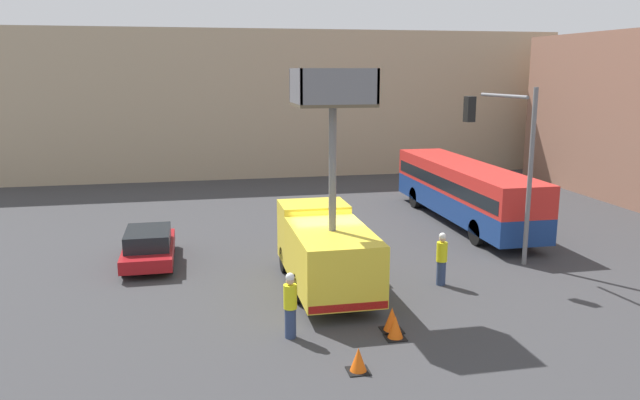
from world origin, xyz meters
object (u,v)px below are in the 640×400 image
at_px(city_bus, 464,188).
at_px(traffic_light_pole, 511,150).
at_px(parked_car_curbside, 149,246).
at_px(utility_truck, 326,244).
at_px(traffic_cone_far_side, 395,328).
at_px(traffic_cone_mid_road, 392,320).
at_px(road_worker_near_truck, 290,305).
at_px(road_worker_directing, 442,259).
at_px(traffic_cone_near_truck, 358,361).

relative_size(city_bus, traffic_light_pole, 1.80).
bearing_deg(parked_car_curbside, traffic_light_pole, -13.24).
height_order(utility_truck, traffic_cone_far_side, utility_truck).
distance_m(city_bus, traffic_cone_mid_road, 13.92).
bearing_deg(city_bus, road_worker_near_truck, 157.21).
relative_size(traffic_cone_mid_road, traffic_cone_far_side, 1.09).
relative_size(road_worker_near_truck, traffic_cone_far_side, 2.94).
bearing_deg(road_worker_directing, traffic_cone_far_side, 24.02).
bearing_deg(traffic_cone_near_truck, road_worker_near_truck, 119.71).
distance_m(road_worker_directing, parked_car_curbside, 11.18).
bearing_deg(utility_truck, parked_car_curbside, 145.37).
xyz_separation_m(traffic_light_pole, traffic_cone_near_truck, (-7.71, -7.09, -4.20)).
bearing_deg(city_bus, traffic_cone_near_truck, 166.15).
xyz_separation_m(traffic_cone_far_side, parked_car_curbside, (-7.19, 8.54, 0.40)).
height_order(road_worker_near_truck, traffic_cone_far_side, road_worker_near_truck).
relative_size(road_worker_near_truck, parked_car_curbside, 0.42).
xyz_separation_m(city_bus, traffic_cone_far_side, (-7.53, -12.17, -1.44)).
relative_size(road_worker_near_truck, road_worker_directing, 1.01).
distance_m(city_bus, traffic_cone_far_side, 14.38).
relative_size(traffic_cone_near_truck, traffic_cone_far_side, 0.98).
bearing_deg(city_bus, traffic_cone_far_side, 167.59).
bearing_deg(traffic_cone_near_truck, city_bus, 56.80).
bearing_deg(traffic_light_pole, utility_truck, -171.51).
xyz_separation_m(road_worker_near_truck, parked_car_curbside, (-4.31, 7.88, -0.26)).
height_order(traffic_cone_far_side, parked_car_curbside, parked_car_curbside).
height_order(traffic_light_pole, parked_car_curbside, traffic_light_pole).
relative_size(traffic_light_pole, traffic_cone_mid_road, 9.55).
bearing_deg(traffic_cone_near_truck, utility_truck, 85.59).
bearing_deg(road_worker_near_truck, city_bus, -169.37).
distance_m(city_bus, road_worker_directing, 9.44).
bearing_deg(traffic_cone_far_side, city_bus, 58.24).
relative_size(road_worker_near_truck, traffic_cone_mid_road, 2.69).
bearing_deg(traffic_light_pole, traffic_cone_mid_road, -141.32).
xyz_separation_m(utility_truck, road_worker_directing, (4.06, -0.38, -0.65)).
xyz_separation_m(city_bus, road_worker_directing, (-4.55, -8.24, -0.79)).
bearing_deg(utility_truck, traffic_cone_mid_road, -73.33).
relative_size(traffic_light_pole, traffic_cone_far_side, 10.44).
distance_m(traffic_cone_far_side, parked_car_curbside, 11.17).
relative_size(city_bus, traffic_cone_mid_road, 17.22).
distance_m(road_worker_directing, traffic_cone_mid_road, 4.54).
distance_m(traffic_cone_near_truck, traffic_cone_far_side, 2.29).
bearing_deg(city_bus, road_worker_directing, 170.45).
height_order(road_worker_near_truck, parked_car_curbside, road_worker_near_truck).
distance_m(traffic_cone_near_truck, parked_car_curbside, 11.70).
height_order(traffic_cone_near_truck, parked_car_curbside, parked_car_curbside).
height_order(city_bus, traffic_cone_mid_road, city_bus).
xyz_separation_m(traffic_cone_mid_road, traffic_cone_far_side, (-0.06, -0.51, -0.03)).
xyz_separation_m(road_worker_near_truck, traffic_cone_far_side, (2.88, -0.66, -0.66)).
bearing_deg(traffic_cone_far_side, utility_truck, 104.00).
bearing_deg(traffic_cone_far_side, traffic_cone_near_truck, -132.23).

